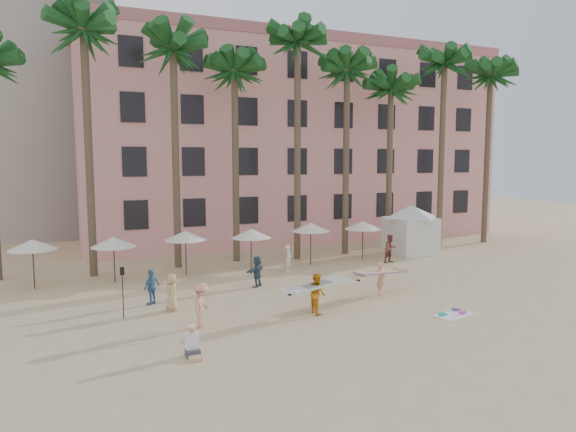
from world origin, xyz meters
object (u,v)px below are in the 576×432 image
at_px(pink_hotel, 286,145).
at_px(carrier_yellow, 381,276).
at_px(carrier_white, 317,292).
at_px(cabana, 411,225).

distance_m(pink_hotel, carrier_yellow, 23.06).
height_order(pink_hotel, carrier_yellow, pink_hotel).
relative_size(carrier_yellow, carrier_white, 1.09).
relative_size(cabana, carrier_yellow, 1.35).
height_order(carrier_yellow, carrier_white, carrier_white).
distance_m(pink_hotel, carrier_white, 25.59).
xyz_separation_m(cabana, carrier_white, (-12.67, -10.38, -1.10)).
bearing_deg(carrier_yellow, carrier_white, -160.25).
relative_size(pink_hotel, carrier_yellow, 10.29).
bearing_deg(carrier_white, cabana, 39.33).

